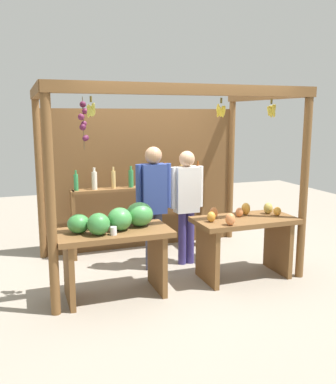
{
  "coord_description": "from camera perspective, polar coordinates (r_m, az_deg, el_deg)",
  "views": [
    {
      "loc": [
        -1.82,
        -5.19,
        2.05
      ],
      "look_at": [
        0.0,
        -0.19,
        1.07
      ],
      "focal_mm": 39.38,
      "sensor_mm": 36.0,
      "label": 1
    }
  ],
  "objects": [
    {
      "name": "vendor_man",
      "position": [
        5.51,
        -1.96,
        -0.65
      ],
      "size": [
        0.48,
        0.22,
        1.65
      ],
      "rotation": [
        0.0,
        0.0,
        0.12
      ],
      "color": "#474A63",
      "rests_on": "ground"
    },
    {
      "name": "vendor_woman",
      "position": [
        5.73,
        2.53,
        -0.73
      ],
      "size": [
        0.48,
        0.21,
        1.57
      ],
      "rotation": [
        0.0,
        0.0,
        -0.03
      ],
      "color": "navy",
      "rests_on": "ground"
    },
    {
      "name": "market_stall",
      "position": [
        5.96,
        -2.1,
        3.99
      ],
      "size": [
        3.16,
        2.0,
        2.37
      ],
      "color": "brown",
      "rests_on": "ground"
    },
    {
      "name": "fruit_counter_left",
      "position": [
        4.79,
        -7.16,
        -6.0
      ],
      "size": [
        1.28,
        0.64,
        1.05
      ],
      "color": "brown",
      "rests_on": "ground"
    },
    {
      "name": "bottle_shelf_unit",
      "position": [
        6.27,
        -3.76,
        -0.94
      ],
      "size": [
        2.03,
        0.22,
        1.35
      ],
      "color": "brown",
      "rests_on": "ground"
    },
    {
      "name": "fruit_counter_right",
      "position": [
        5.41,
        10.25,
        -5.49
      ],
      "size": [
        1.28,
        0.64,
        0.93
      ],
      "color": "brown",
      "rests_on": "ground"
    },
    {
      "name": "ground_plane",
      "position": [
        5.87,
        -0.64,
        -9.99
      ],
      "size": [
        12.0,
        12.0,
        0.0
      ],
      "primitive_type": "plane",
      "color": "gray",
      "rests_on": "ground"
    }
  ]
}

